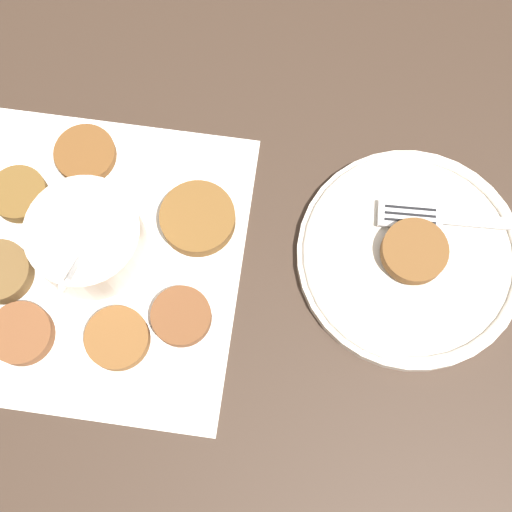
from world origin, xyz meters
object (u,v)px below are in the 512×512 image
Objects in this scene: fritter_on_plate at (414,251)px; serving_plate at (411,256)px; sauce_bowl at (89,241)px; fork at (443,218)px.

serving_plate is at bearing 132.05° from fritter_on_plate.
serving_plate is at bearing 105.18° from sauce_bowl.
sauce_bowl is 0.53× the size of serving_plate.
serving_plate is 1.35× the size of fork.
fritter_on_plate is at bearing -47.95° from serving_plate.
fork is (-0.13, 0.34, -0.01)m from sauce_bowl.
fork reaches higher than serving_plate.
fritter_on_plate is (-0.09, 0.32, -0.00)m from sauce_bowl.
sauce_bowl is 0.33m from fritter_on_plate.
fritter_on_plate is at bearing 105.18° from sauce_bowl.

